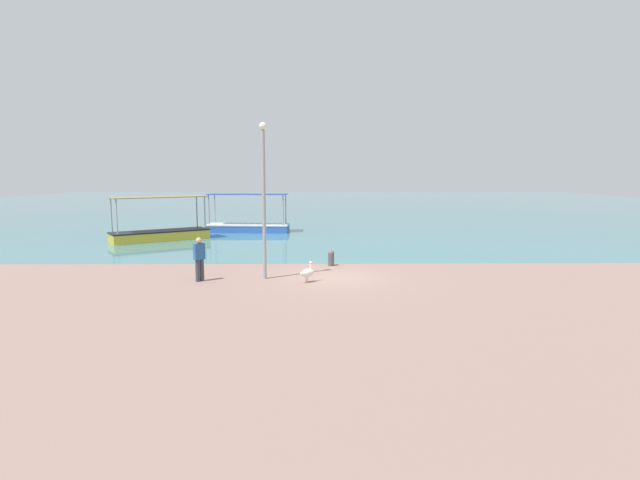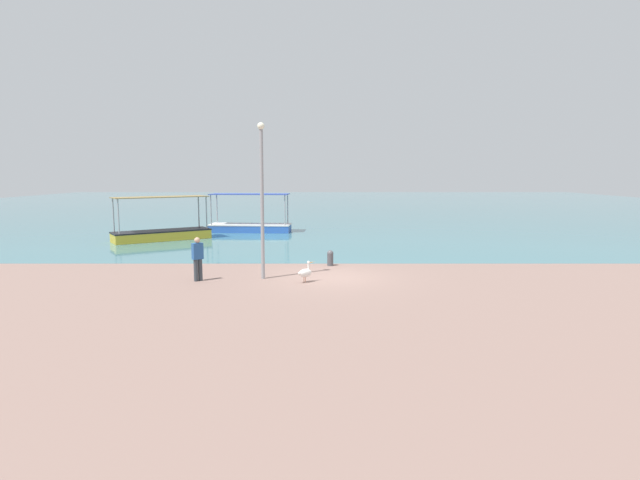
{
  "view_description": "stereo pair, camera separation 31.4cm",
  "coord_description": "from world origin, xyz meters",
  "px_view_note": "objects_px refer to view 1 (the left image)",
  "views": [
    {
      "loc": [
        -0.83,
        -19.51,
        4.08
      ],
      "look_at": [
        -0.54,
        3.95,
        0.97
      ],
      "focal_mm": 28.0,
      "sensor_mm": 36.0,
      "label": 1
    },
    {
      "loc": [
        -0.52,
        -19.51,
        4.08
      ],
      "look_at": [
        -0.54,
        3.95,
        0.97
      ],
      "focal_mm": 28.0,
      "sensor_mm": 36.0,
      "label": 2
    }
  ],
  "objects_px": {
    "fisherman_standing": "(199,258)",
    "fishing_boat_far_left": "(160,232)",
    "mooring_bollard": "(331,257)",
    "lamp_post": "(264,193)",
    "fishing_boat_near_right": "(248,225)",
    "pelican": "(307,273)"
  },
  "relations": [
    {
      "from": "fishing_boat_far_left",
      "to": "mooring_bollard",
      "type": "height_order",
      "value": "fishing_boat_far_left"
    },
    {
      "from": "fishing_boat_far_left",
      "to": "lamp_post",
      "type": "relative_size",
      "value": 0.96
    },
    {
      "from": "lamp_post",
      "to": "fisherman_standing",
      "type": "distance_m",
      "value": 3.5
    },
    {
      "from": "fishing_boat_near_right",
      "to": "fishing_boat_far_left",
      "type": "bearing_deg",
      "value": -137.16
    },
    {
      "from": "lamp_post",
      "to": "mooring_bollard",
      "type": "distance_m",
      "value": 4.89
    },
    {
      "from": "pelican",
      "to": "fishing_boat_near_right",
      "type": "bearing_deg",
      "value": 104.8
    },
    {
      "from": "fishing_boat_near_right",
      "to": "mooring_bollard",
      "type": "distance_m",
      "value": 14.26
    },
    {
      "from": "mooring_bollard",
      "to": "fisherman_standing",
      "type": "relative_size",
      "value": 0.41
    },
    {
      "from": "pelican",
      "to": "lamp_post",
      "type": "xyz_separation_m",
      "value": [
        -1.68,
        0.67,
        2.99
      ]
    },
    {
      "from": "fisherman_standing",
      "to": "fishing_boat_far_left",
      "type": "bearing_deg",
      "value": 113.31
    },
    {
      "from": "mooring_bollard",
      "to": "lamp_post",
      "type": "bearing_deg",
      "value": -134.19
    },
    {
      "from": "pelican",
      "to": "mooring_bollard",
      "type": "distance_m",
      "value": 3.59
    },
    {
      "from": "pelican",
      "to": "mooring_bollard",
      "type": "xyz_separation_m",
      "value": [
        1.01,
        3.44,
        -0.0
      ]
    },
    {
      "from": "fishing_boat_near_right",
      "to": "mooring_bollard",
      "type": "relative_size",
      "value": 8.3
    },
    {
      "from": "lamp_post",
      "to": "mooring_bollard",
      "type": "xyz_separation_m",
      "value": [
        2.69,
        2.77,
        -3.0
      ]
    },
    {
      "from": "fishing_boat_far_left",
      "to": "lamp_post",
      "type": "bearing_deg",
      "value": -56.55
    },
    {
      "from": "fishing_boat_near_right",
      "to": "lamp_post",
      "type": "xyz_separation_m",
      "value": [
        2.72,
        -15.96,
        2.87
      ]
    },
    {
      "from": "pelican",
      "to": "mooring_bollard",
      "type": "height_order",
      "value": "pelican"
    },
    {
      "from": "lamp_post",
      "to": "fisherman_standing",
      "type": "relative_size",
      "value": 3.56
    },
    {
      "from": "lamp_post",
      "to": "mooring_bollard",
      "type": "height_order",
      "value": "lamp_post"
    },
    {
      "from": "pelican",
      "to": "lamp_post",
      "type": "distance_m",
      "value": 3.5
    },
    {
      "from": "fishing_boat_far_left",
      "to": "mooring_bollard",
      "type": "bearing_deg",
      "value": -40.25
    }
  ]
}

